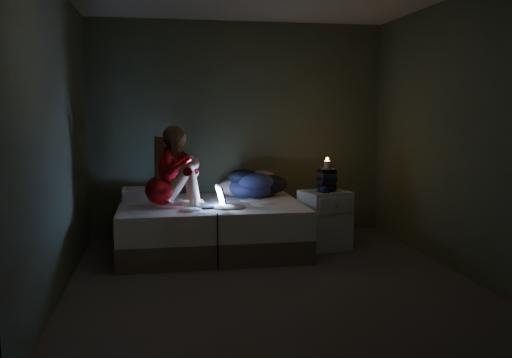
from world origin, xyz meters
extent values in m
cube|color=#473D39|center=(0.00, 0.00, -0.01)|extent=(3.60, 3.80, 0.02)
cube|color=#45503B|center=(0.00, 1.91, 1.30)|extent=(3.60, 0.02, 2.60)
cube|color=#45503B|center=(0.00, -1.91, 1.30)|extent=(3.60, 0.02, 2.60)
cube|color=#45503B|center=(-1.81, 0.00, 1.30)|extent=(0.02, 3.80, 2.60)
cube|color=#45503B|center=(1.81, 0.00, 1.30)|extent=(0.02, 3.80, 2.60)
cube|color=white|center=(-1.13, 1.38, 0.61)|extent=(0.49, 0.35, 0.14)
cube|color=silver|center=(0.83, 1.01, 0.32)|extent=(0.58, 0.54, 0.65)
cylinder|color=beige|center=(0.85, 1.02, 0.94)|extent=(0.07, 0.07, 0.08)
cube|color=black|center=(0.76, 0.95, 0.65)|extent=(0.08, 0.14, 0.01)
sphere|color=navy|center=(0.74, 0.89, 0.69)|extent=(0.08, 0.08, 0.08)
camera|label=1|loc=(-0.99, -4.75, 1.53)|focal=38.36mm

